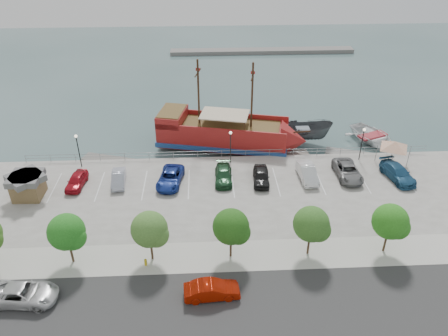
{
  "coord_description": "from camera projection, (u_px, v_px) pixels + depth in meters",
  "views": [
    {
      "loc": [
        -3.06,
        -39.37,
        27.31
      ],
      "look_at": [
        -1.0,
        2.0,
        2.0
      ],
      "focal_mm": 35.0,
      "sensor_mm": 36.0,
      "label": 1
    }
  ],
  "objects": [
    {
      "name": "street_sedan",
      "position": [
        212.0,
        290.0,
        34.93
      ],
      "size": [
        4.6,
        1.9,
        1.48
      ],
      "primitive_type": "imported",
      "rotation": [
        0.0,
        0.0,
        1.65
      ],
      "color": "#951503",
      "rests_on": "street"
    },
    {
      "name": "dock_west",
      "position": [
        109.0,
        160.0,
        55.53
      ],
      "size": [
        7.01,
        3.89,
        0.39
      ],
      "primitive_type": "cube",
      "rotation": [
        0.0,
        0.0,
        -0.31
      ],
      "color": "slate",
      "rests_on": "ground"
    },
    {
      "name": "parked_car_d",
      "position": [
        223.0,
        175.0,
        49.72
      ],
      "size": [
        2.1,
        4.86,
        1.39
      ],
      "primitive_type": "imported",
      "rotation": [
        0.0,
        0.0,
        -0.03
      ],
      "color": "#1C4827",
      "rests_on": "land_slab"
    },
    {
      "name": "lamp_post_right",
      "position": [
        363.0,
        138.0,
        52.61
      ],
      "size": [
        0.36,
        0.36,
        4.28
      ],
      "color": "black",
      "rests_on": "land_slab"
    },
    {
      "name": "tree_f",
      "position": [
        392.0,
        223.0,
        38.17
      ],
      "size": [
        3.3,
        3.2,
        5.0
      ],
      "color": "#473321",
      "rests_on": "sidewalk"
    },
    {
      "name": "seawall_railing",
      "position": [
        230.0,
        154.0,
        54.29
      ],
      "size": [
        50.0,
        0.06,
        1.0
      ],
      "color": "gray",
      "rests_on": "land_slab"
    },
    {
      "name": "dock_mid",
      "position": [
        283.0,
        156.0,
        56.48
      ],
      "size": [
        7.01,
        2.71,
        0.39
      ],
      "primitive_type": "cube",
      "rotation": [
        0.0,
        0.0,
        0.11
      ],
      "color": "slate",
      "rests_on": "ground"
    },
    {
      "name": "ground",
      "position": [
        234.0,
        200.0,
        48.44
      ],
      "size": [
        160.0,
        160.0,
        0.0
      ],
      "primitive_type": "plane",
      "color": "#395454"
    },
    {
      "name": "shed",
      "position": [
        27.0,
        185.0,
        46.61
      ],
      "size": [
        3.35,
        3.35,
        2.69
      ],
      "rotation": [
        0.0,
        0.0,
        -0.03
      ],
      "color": "brown",
      "rests_on": "land_slab"
    },
    {
      "name": "parked_car_e",
      "position": [
        261.0,
        176.0,
        49.41
      ],
      "size": [
        2.13,
        4.58,
        1.52
      ],
      "primitive_type": "imported",
      "rotation": [
        0.0,
        0.0,
        -0.08
      ],
      "color": "black",
      "rests_on": "land_slab"
    },
    {
      "name": "sidewalk",
      "position": [
        242.0,
        256.0,
        39.39
      ],
      "size": [
        100.0,
        4.0,
        0.05
      ],
      "primitive_type": "cube",
      "color": "beige",
      "rests_on": "land_slab"
    },
    {
      "name": "lamp_post_mid",
      "position": [
        230.0,
        141.0,
        51.93
      ],
      "size": [
        0.36,
        0.36,
        4.28
      ],
      "color": "black",
      "rests_on": "land_slab"
    },
    {
      "name": "pirate_ship",
      "position": [
        234.0,
        135.0,
        57.44
      ],
      "size": [
        20.17,
        9.5,
        12.49
      ],
      "rotation": [
        0.0,
        0.0,
        -0.22
      ],
      "color": "maroon",
      "rests_on": "ground"
    },
    {
      "name": "far_shore",
      "position": [
        262.0,
        51.0,
        95.53
      ],
      "size": [
        40.0,
        3.0,
        0.8
      ],
      "primitive_type": "cube",
      "color": "slate",
      "rests_on": "ground"
    },
    {
      "name": "dock_east",
      "position": [
        351.0,
        154.0,
        56.86
      ],
      "size": [
        6.67,
        3.9,
        0.37
      ],
      "primitive_type": "cube",
      "rotation": [
        0.0,
        0.0,
        -0.35
      ],
      "color": "gray",
      "rests_on": "ground"
    },
    {
      "name": "street",
      "position": [
        248.0,
        308.0,
        34.28
      ],
      "size": [
        100.0,
        8.0,
        0.04
      ],
      "primitive_type": "cube",
      "color": "#363535",
      "rests_on": "land_slab"
    },
    {
      "name": "tree_d",
      "position": [
        233.0,
        228.0,
        37.58
      ],
      "size": [
        3.3,
        3.2,
        5.0
      ],
      "color": "#473321",
      "rests_on": "sidewalk"
    },
    {
      "name": "street_van",
      "position": [
        23.0,
        294.0,
        34.55
      ],
      "size": [
        5.72,
        3.01,
        1.54
      ],
      "primitive_type": "imported",
      "rotation": [
        0.0,
        0.0,
        1.49
      ],
      "color": "silver",
      "rests_on": "street"
    },
    {
      "name": "tree_c",
      "position": [
        151.0,
        231.0,
        37.28
      ],
      "size": [
        3.3,
        3.2,
        5.0
      ],
      "color": "#473321",
      "rests_on": "sidewalk"
    },
    {
      "name": "parked_car_h",
      "position": [
        398.0,
        173.0,
        49.96
      ],
      "size": [
        3.24,
        5.7,
        1.56
      ],
      "primitive_type": "imported",
      "rotation": [
        0.0,
        0.0,
        0.21
      ],
      "color": "#215278",
      "rests_on": "land_slab"
    },
    {
      "name": "parked_car_b",
      "position": [
        119.0,
        178.0,
        49.13
      ],
      "size": [
        1.81,
        4.25,
        1.36
      ],
      "primitive_type": "imported",
      "rotation": [
        0.0,
        0.0,
        0.09
      ],
      "color": "#ACB0BF",
      "rests_on": "land_slab"
    },
    {
      "name": "parked_car_g",
      "position": [
        348.0,
        171.0,
        50.34
      ],
      "size": [
        2.6,
        5.51,
        1.52
      ],
      "primitive_type": "imported",
      "rotation": [
        0.0,
        0.0,
        0.01
      ],
      "color": "slate",
      "rests_on": "land_slab"
    },
    {
      "name": "parked_car_c",
      "position": [
        170.0,
        178.0,
        49.15
      ],
      "size": [
        3.27,
        5.69,
        1.49
      ],
      "primitive_type": "imported",
      "rotation": [
        0.0,
        0.0,
        -0.15
      ],
      "color": "navy",
      "rests_on": "land_slab"
    },
    {
      "name": "speedboat",
      "position": [
        372.0,
        138.0,
        59.62
      ],
      "size": [
        7.71,
        8.88,
        1.54
      ],
      "primitive_type": "imported",
      "rotation": [
        0.0,
        0.0,
        0.38
      ],
      "color": "white",
      "rests_on": "ground"
    },
    {
      "name": "canopy_tent",
      "position": [
        395.0,
        141.0,
        51.72
      ],
      "size": [
        5.38,
        5.38,
        3.49
      ],
      "rotation": [
        0.0,
        0.0,
        0.35
      ],
      "color": "slate",
      "rests_on": "land_slab"
    },
    {
      "name": "parked_car_f",
      "position": [
        307.0,
        173.0,
        49.94
      ],
      "size": [
        1.91,
        4.92,
        1.6
      ],
      "primitive_type": "imported",
      "rotation": [
        0.0,
        0.0,
        0.05
      ],
      "color": "white",
      "rests_on": "land_slab"
    },
    {
      "name": "tree_b",
      "position": [
        68.0,
        233.0,
        36.98
      ],
      "size": [
        3.3,
        3.2,
        5.0
      ],
      "color": "#473321",
      "rests_on": "sidewalk"
    },
    {
      "name": "patrol_boat",
      "position": [
        302.0,
        133.0,
        59.17
      ],
      "size": [
        8.11,
        3.89,
        3.02
      ],
      "primitive_type": "imported",
      "rotation": [
        0.0,
        0.0,
        1.44
      ],
      "color": "#424649",
      "rests_on": "ground"
    },
    {
      "name": "tree_e",
      "position": [
        313.0,
        225.0,
        37.88
      ],
      "size": [
        3.3,
        3.2,
        5.0
      ],
      "color": "#473321",
      "rests_on": "sidewalk"
    },
    {
      "name": "lamp_post_left",
      "position": [
        78.0,
        145.0,
        51.16
      ],
      "size": [
        0.36,
        0.36,
        4.28
      ],
      "color": "black",
      "rests_on": "land_slab"
    },
    {
      "name": "fire_hydrant",
      "position": [
        146.0,
        262.0,
        38.15
      ],
      "size": [
        0.25,
        0.25,
        0.73
      ],
      "rotation": [
        0.0,
        0.0,
        -0.16
      ],
      "color": "gold",
      "rests_on": "sidewalk"
    },
    {
      "name": "parked_car_a",
      "position": [
        77.0,
        181.0,
        48.71
      ],
      "size": [
        2.11,
        4.33,
        1.42
      ],
      "primitive_type": "imported",
      "rotation": [
        0.0,
        0.0,
        -0.11
      ],
      "color": "#B01320",
      "rests_on": "land_slab"
    }
  ]
}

